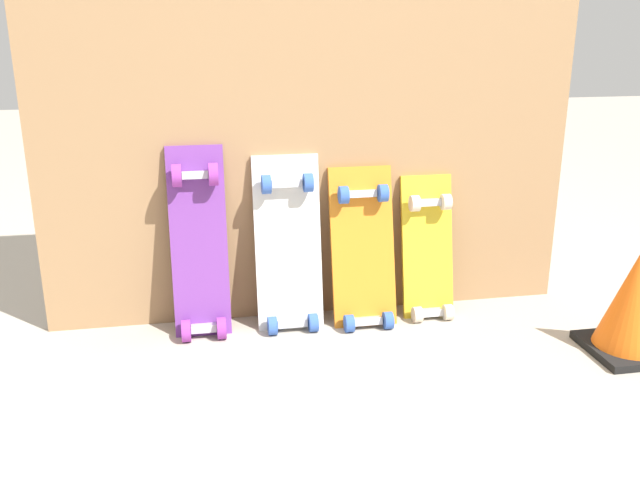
# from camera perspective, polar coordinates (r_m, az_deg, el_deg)

# --- Properties ---
(ground_plane) EXTENTS (12.00, 12.00, 0.00)m
(ground_plane) POSITION_cam_1_polar(r_m,az_deg,el_deg) (2.34, -0.31, -6.46)
(ground_plane) COLOR #A89E8E
(plywood_wall_panel) EXTENTS (1.74, 0.04, 1.70)m
(plywood_wall_panel) POSITION_cam_1_polar(r_m,az_deg,el_deg) (2.20, -0.69, 14.90)
(plywood_wall_panel) COLOR #99724C
(plywood_wall_panel) RESTS_ON ground
(skateboard_purple) EXTENTS (0.18, 0.18, 0.66)m
(skateboard_purple) POSITION_cam_1_polar(r_m,az_deg,el_deg) (2.18, -9.96, -0.99)
(skateboard_purple) COLOR #6B338C
(skateboard_purple) RESTS_ON ground
(skateboard_white) EXTENTS (0.21, 0.18, 0.62)m
(skateboard_white) POSITION_cam_1_polar(r_m,az_deg,el_deg) (2.21, -2.62, -1.11)
(skateboard_white) COLOR silver
(skateboard_white) RESTS_ON ground
(skateboard_orange) EXTENTS (0.21, 0.20, 0.58)m
(skateboard_orange) POSITION_cam_1_polar(r_m,az_deg,el_deg) (2.25, 3.63, -1.46)
(skateboard_orange) COLOR orange
(skateboard_orange) RESTS_ON ground
(skateboard_yellow) EXTENTS (0.17, 0.17, 0.54)m
(skateboard_yellow) POSITION_cam_1_polar(r_m,az_deg,el_deg) (2.33, 8.95, -1.43)
(skateboard_yellow) COLOR gold
(skateboard_yellow) RESTS_ON ground
(traffic_cone) EXTENTS (0.25, 0.25, 0.33)m
(traffic_cone) POSITION_cam_1_polar(r_m,az_deg,el_deg) (2.25, 24.66, -4.75)
(traffic_cone) COLOR black
(traffic_cone) RESTS_ON ground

